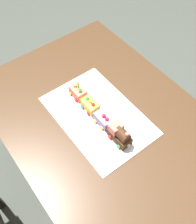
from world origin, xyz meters
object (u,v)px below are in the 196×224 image
dining_table (102,128)px  cake_car_caboose_lavender (104,119)px  cake_locomotive (120,134)px  birthday_candle (78,85)px  cake_car_hopper_lemon (90,105)px  cake_car_flatbed_coral (78,92)px

dining_table → cake_car_caboose_lavender: 0.14m
cake_locomotive → birthday_candle: 0.36m
cake_car_hopper_lemon → cake_car_flatbed_coral: 0.12m
cake_locomotive → cake_car_flatbed_coral: cake_locomotive is taller
dining_table → cake_car_flatbed_coral: cake_car_flatbed_coral is taller
dining_table → cake_locomotive: cake_locomotive is taller
cake_car_caboose_lavender → birthday_candle: bearing=-0.0°
cake_car_hopper_lemon → dining_table: bearing=-168.1°
dining_table → cake_car_flatbed_coral: size_ratio=14.00×
dining_table → cake_car_flatbed_coral: bearing=5.0°
dining_table → cake_locomotive: bearing=173.7°
birthday_candle → cake_car_hopper_lemon: bearing=180.0°
cake_locomotive → cake_car_caboose_lavender: (0.13, 0.00, -0.02)m
dining_table → cake_locomotive: 0.23m
cake_car_caboose_lavender → cake_car_flatbed_coral: 0.24m
cake_locomotive → cake_car_flatbed_coral: (0.36, 0.00, -0.02)m
cake_car_caboose_lavender → cake_car_hopper_lemon: 0.12m
dining_table → cake_car_hopper_lemon: bearing=11.9°
cake_car_hopper_lemon → cake_car_flatbed_coral: bearing=-0.0°
cake_car_hopper_lemon → cake_car_flatbed_coral: same height
birthday_candle → cake_car_flatbed_coral: bearing=0.0°
cake_locomotive → birthday_candle: size_ratio=2.74×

